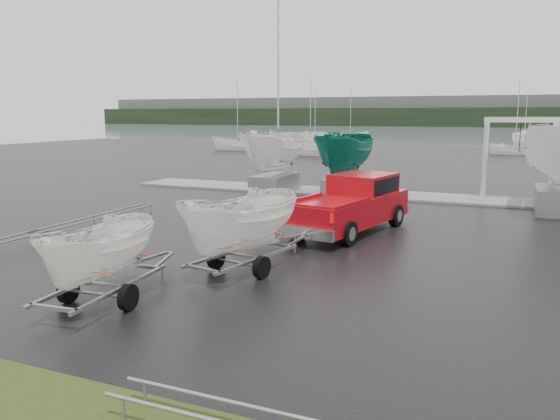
% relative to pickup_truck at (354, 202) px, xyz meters
% --- Properties ---
extents(ground_plane, '(120.00, 120.00, 0.00)m').
position_rel_pickup_truck_xyz_m(ground_plane, '(-0.36, -3.99, -1.07)').
color(ground_plane, black).
rests_on(ground_plane, ground).
extents(lake, '(300.00, 300.00, 0.00)m').
position_rel_pickup_truck_xyz_m(lake, '(-0.36, 96.01, -1.08)').
color(lake, gray).
rests_on(lake, ground).
extents(dock, '(30.00, 3.00, 0.12)m').
position_rel_pickup_truck_xyz_m(dock, '(-0.36, 9.01, -1.02)').
color(dock, gray).
rests_on(dock, ground).
extents(treeline, '(300.00, 8.00, 6.00)m').
position_rel_pickup_truck_xyz_m(treeline, '(-0.36, 166.01, 1.93)').
color(treeline, black).
rests_on(treeline, ground).
extents(far_hill, '(300.00, 6.00, 10.00)m').
position_rel_pickup_truck_xyz_m(far_hill, '(-0.36, 174.01, 3.93)').
color(far_hill, '#4C5651').
rests_on(far_hill, ground).
extents(pickup_truck, '(3.31, 6.45, 2.05)m').
position_rel_pickup_truck_xyz_m(pickup_truck, '(0.00, 0.00, 0.00)').
color(pickup_truck, '#9D0811').
rests_on(pickup_truck, ground).
extents(trailer_hitched, '(2.05, 3.77, 5.06)m').
position_rel_pickup_truck_xyz_m(trailer_hitched, '(-1.36, -6.45, 1.68)').
color(trailer_hitched, gray).
rests_on(trailer_hitched, ground).
extents(trailer_parked, '(1.82, 3.68, 4.29)m').
position_rel_pickup_truck_xyz_m(trailer_parked, '(-3.14, -9.99, 1.28)').
color(trailer_parked, gray).
rests_on(trailer_parked, ground).
extents(boat_hoist, '(3.30, 2.18, 4.12)m').
position_rel_pickup_truck_xyz_m(boat_hoist, '(5.57, 9.01, 1.60)').
color(boat_hoist, silver).
rests_on(boat_hoist, ground).
extents(keelboat_0, '(2.33, 3.20, 10.50)m').
position_rel_pickup_truck_xyz_m(keelboat_0, '(-6.27, 7.01, 2.63)').
color(keelboat_0, gray).
rests_on(keelboat_0, ground).
extents(keelboat_1, '(2.30, 3.20, 7.22)m').
position_rel_pickup_truck_xyz_m(keelboat_1, '(-2.44, 7.21, 2.57)').
color(keelboat_1, gray).
rests_on(keelboat_1, ground).
extents(mast_rack_0, '(0.56, 6.50, 0.06)m').
position_rel_pickup_truck_xyz_m(mast_rack_0, '(-9.36, -2.99, -0.72)').
color(mast_rack_0, gray).
rests_on(mast_rack_0, ground).
extents(moored_boat_0, '(2.95, 2.90, 11.23)m').
position_rel_pickup_truck_xyz_m(moored_boat_0, '(-24.62, 38.29, -1.06)').
color(moored_boat_0, white).
rests_on(moored_boat_0, ground).
extents(moored_boat_1, '(3.32, 3.26, 11.71)m').
position_rel_pickup_truck_xyz_m(moored_boat_1, '(-14.02, 34.05, -1.06)').
color(moored_boat_1, white).
rests_on(moored_boat_1, ground).
extents(moored_boat_2, '(2.63, 2.60, 10.74)m').
position_rel_pickup_truck_xyz_m(moored_boat_2, '(5.55, 43.55, -1.06)').
color(moored_boat_2, white).
rests_on(moored_boat_2, ground).
extents(moored_boat_4, '(3.31, 3.30, 11.09)m').
position_rel_pickup_truck_xyz_m(moored_boat_4, '(-17.82, 62.66, -1.06)').
color(moored_boat_4, white).
rests_on(moored_boat_4, ground).
extents(moored_boat_5, '(3.51, 3.57, 11.90)m').
position_rel_pickup_truck_xyz_m(moored_boat_5, '(6.80, 68.11, -1.06)').
color(moored_boat_5, white).
rests_on(moored_boat_5, ground).
extents(moored_boat_6, '(2.87, 2.92, 11.37)m').
position_rel_pickup_truck_xyz_m(moored_boat_6, '(-22.68, 60.15, -1.06)').
color(moored_boat_6, white).
rests_on(moored_boat_6, ground).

